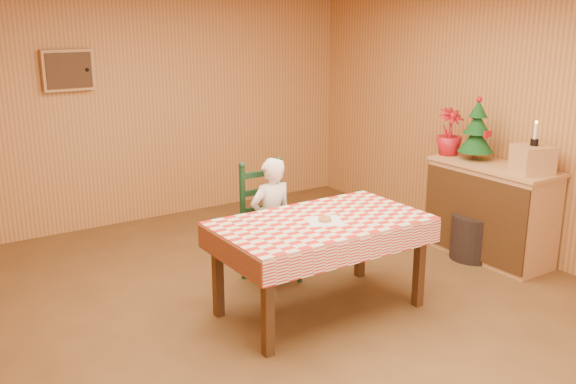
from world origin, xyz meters
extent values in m
plane|color=brown|center=(0.00, 0.00, 0.00)|extent=(6.00, 6.00, 0.00)
cube|color=#C48546|center=(0.00, 3.00, 1.30)|extent=(5.00, 0.10, 2.60)
cube|color=#C48546|center=(2.50, 0.00, 1.30)|extent=(0.10, 6.00, 2.60)
cube|color=tan|center=(-0.90, 2.94, 1.75)|extent=(0.52, 0.08, 0.42)
cube|color=#442812|center=(-0.90, 2.90, 1.75)|extent=(0.46, 0.02, 0.36)
sphere|color=black|center=(-0.72, 2.88, 1.75)|extent=(0.04, 0.04, 0.04)
cube|color=#442812|center=(0.13, -0.07, 0.72)|extent=(1.60, 0.90, 0.06)
cube|color=#442812|center=(-0.59, -0.44, 0.34)|extent=(0.07, 0.07, 0.69)
cube|color=#442812|center=(0.85, -0.44, 0.34)|extent=(0.07, 0.07, 0.69)
cube|color=#442812|center=(-0.59, 0.30, 0.34)|extent=(0.07, 0.07, 0.69)
cube|color=#442812|center=(0.85, 0.30, 0.34)|extent=(0.07, 0.07, 0.69)
cube|color=red|center=(0.13, -0.07, 0.76)|extent=(1.64, 0.94, 0.02)
cube|color=red|center=(0.13, -0.54, 0.66)|extent=(1.64, 0.02, 0.18)
cube|color=red|center=(0.13, 0.40, 0.66)|extent=(1.64, 0.02, 0.18)
cube|color=#2A5225|center=(-0.69, -0.07, 0.66)|extent=(0.02, 0.94, 0.18)
cube|color=#2A5225|center=(0.95, -0.07, 0.66)|extent=(0.02, 0.94, 0.18)
cube|color=black|center=(0.13, 0.66, 0.43)|extent=(0.44, 0.40, 0.04)
cylinder|color=black|center=(-0.06, 0.49, 0.21)|extent=(0.04, 0.04, 0.41)
cylinder|color=black|center=(0.32, 0.49, 0.21)|extent=(0.04, 0.04, 0.41)
cylinder|color=black|center=(-0.06, 0.83, 0.21)|extent=(0.04, 0.04, 0.41)
cylinder|color=black|center=(0.32, 0.83, 0.21)|extent=(0.04, 0.04, 0.41)
cylinder|color=black|center=(-0.06, 0.83, 0.75)|extent=(0.05, 0.05, 0.60)
sphere|color=black|center=(-0.06, 0.83, 1.05)|extent=(0.06, 0.06, 0.06)
cylinder|color=black|center=(0.32, 0.83, 0.75)|extent=(0.05, 0.05, 0.60)
sphere|color=black|center=(0.32, 0.83, 1.05)|extent=(0.06, 0.06, 0.06)
cube|color=black|center=(0.13, 0.83, 0.63)|extent=(0.38, 0.03, 0.05)
cube|color=black|center=(0.13, 0.83, 0.79)|extent=(0.38, 0.03, 0.05)
cube|color=black|center=(0.13, 0.83, 0.95)|extent=(0.38, 0.03, 0.05)
imported|color=white|center=(0.13, 0.66, 0.56)|extent=(0.41, 0.27, 1.12)
cube|color=white|center=(0.13, -0.12, 0.77)|extent=(0.34, 0.34, 0.00)
torus|color=#C38246|center=(0.13, -0.12, 0.79)|extent=(0.13, 0.13, 0.03)
cube|color=tan|center=(2.22, -0.02, 0.45)|extent=(0.50, 1.20, 0.90)
cube|color=tan|center=(2.22, -0.02, 0.92)|extent=(0.54, 1.24, 0.03)
cube|color=#442812|center=(1.96, -0.02, 0.45)|extent=(0.02, 1.20, 0.80)
cube|color=tan|center=(2.22, -0.42, 1.06)|extent=(0.39, 0.39, 0.25)
cylinder|color=#442812|center=(2.22, 0.23, 0.97)|extent=(0.04, 0.04, 0.08)
cone|color=#0D3A14|center=(2.22, 0.23, 1.13)|extent=(0.34, 0.34, 0.24)
cone|color=#0D3A14|center=(2.22, 0.23, 1.29)|extent=(0.26, 0.26, 0.20)
cone|color=#0D3A14|center=(2.22, 0.23, 1.43)|extent=(0.18, 0.18, 0.16)
sphere|color=#A80F19|center=(2.22, 0.23, 1.52)|extent=(0.06, 0.06, 0.06)
cube|color=#A80F19|center=(2.20, 0.08, 1.21)|extent=(0.10, 0.02, 0.06)
sphere|color=#A80F19|center=(2.30, 0.17, 1.16)|extent=(0.04, 0.04, 0.04)
sphere|color=#A80F19|center=(2.15, 0.28, 1.23)|extent=(0.04, 0.04, 0.04)
sphere|color=#A80F19|center=(2.26, 0.32, 1.33)|extent=(0.04, 0.04, 0.04)
imported|color=#A80F19|center=(2.17, 0.53, 1.17)|extent=(0.31, 0.31, 0.47)
cylinder|color=black|center=(2.22, -0.42, 1.21)|extent=(0.07, 0.07, 0.06)
cylinder|color=white|center=(2.22, -0.42, 1.31)|extent=(0.03, 0.03, 0.14)
sphere|color=orange|center=(2.22, -0.42, 1.39)|extent=(0.02, 0.02, 0.02)
cylinder|color=black|center=(2.05, 0.03, 0.22)|extent=(0.53, 0.53, 0.44)
camera|label=1|loc=(-2.70, -3.87, 2.32)|focal=40.00mm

